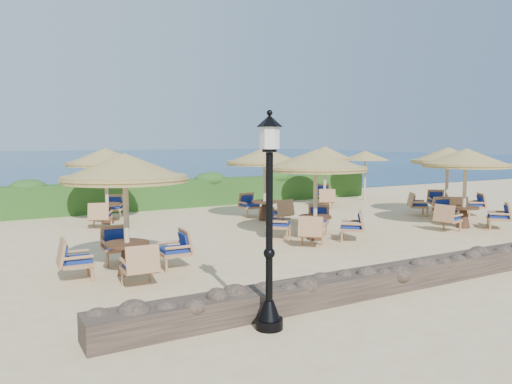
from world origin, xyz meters
name	(u,v)px	position (x,y,z in m)	size (l,w,h in m)	color
ground	(289,231)	(0.00, 0.00, 0.00)	(120.00, 120.00, 0.00)	beige
sea	(40,159)	(0.00, 70.00, 0.00)	(160.00, 160.00, 0.00)	navy
hedge	(200,192)	(0.00, 7.20, 0.60)	(18.00, 0.90, 1.20)	#204817
stone_wall	(448,268)	(0.00, -6.20, 0.22)	(15.00, 0.65, 0.44)	#4F3E32
lamp_post	(269,231)	(-4.80, -6.80, 1.55)	(0.44, 0.44, 3.31)	black
extra_parasol	(365,156)	(7.80, 5.20, 2.17)	(2.30, 2.30, 2.41)	beige
cafe_set_0	(126,193)	(-5.88, -2.56, 1.80)	(2.82, 2.82, 2.65)	beige
cafe_set_1	(316,176)	(-0.04, -1.48, 1.87)	(3.00, 3.00, 2.65)	beige
cafe_set_2	(465,170)	(5.49, -2.28, 1.92)	(2.87, 2.86, 2.65)	beige
cafe_set_3	(106,167)	(-4.72, 4.43, 2.00)	(2.74, 2.84, 2.65)	beige
cafe_set_4	(265,165)	(0.47, 2.34, 2.01)	(2.81, 2.82, 2.65)	beige
cafe_set_5	(325,163)	(4.76, 4.39, 1.90)	(2.33, 2.74, 2.65)	beige
cafe_set_6	(447,169)	(7.13, -0.20, 1.81)	(2.74, 2.74, 2.65)	beige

